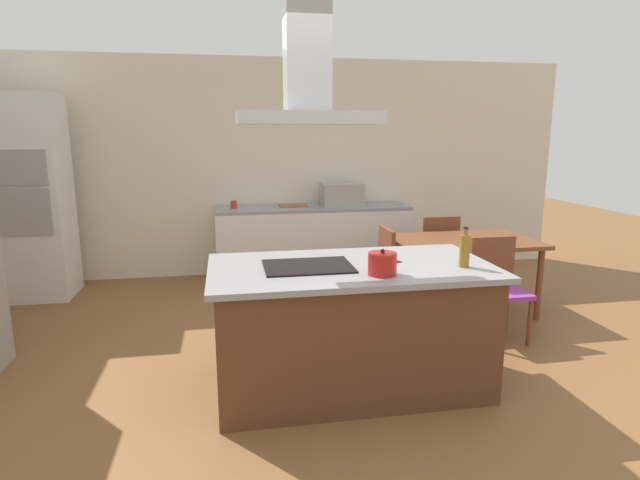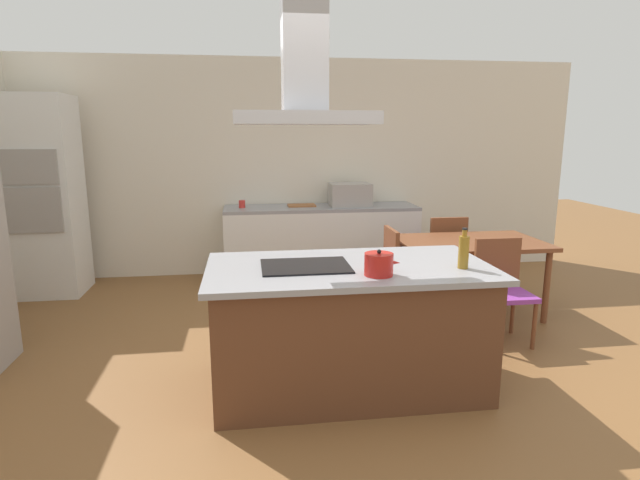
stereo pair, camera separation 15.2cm
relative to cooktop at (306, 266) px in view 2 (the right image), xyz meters
The scene contains 16 objects.
ground 1.78m from the cooktop, 78.55° to the left, with size 16.00×16.00×0.00m, color brown.
wall_back 3.29m from the cooktop, 84.66° to the left, with size 7.20×0.10×2.70m, color beige.
kitchen_island 0.55m from the cooktop, ahead, with size 1.96×1.04×0.90m.
cooktop is the anchor object (origin of this frame).
tea_kettle 0.53m from the cooktop, 31.72° to the right, with size 0.24×0.19×0.17m.
olive_oil_bottle 1.07m from the cooktop, ahead, with size 0.07×0.07×0.28m.
back_counter 2.96m from the cooktop, 79.69° to the left, with size 2.39×0.62×0.90m.
countertop_microwave 3.02m from the cooktop, 72.94° to the left, with size 0.50×0.38×0.28m, color #9E9993.
coffee_mug_red 2.92m from the cooktop, 98.79° to the left, with size 0.08×0.08×0.09m, color red.
cutting_board 2.94m from the cooktop, 84.44° to the left, with size 0.34×0.24×0.02m, color #995B33.
wall_oven_stack 3.71m from the cooktop, 134.45° to the left, with size 0.70×0.66×2.20m.
dining_table 2.25m from the cooktop, 36.64° to the left, with size 1.40×0.90×0.75m.
chair_facing_back_wall 2.72m from the cooktop, 48.09° to the left, with size 0.42×0.42×0.89m.
chair_facing_island 1.96m from the cooktop, 20.49° to the left, with size 0.42×0.42×0.89m.
chair_at_left_end 1.65m from the cooktop, 56.59° to the left, with size 0.42×0.42×0.89m.
range_hood 1.20m from the cooktop, ahead, with size 0.90×0.55×0.78m.
Camera 2 is at (-0.68, -3.38, 1.80)m, focal length 28.91 mm.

